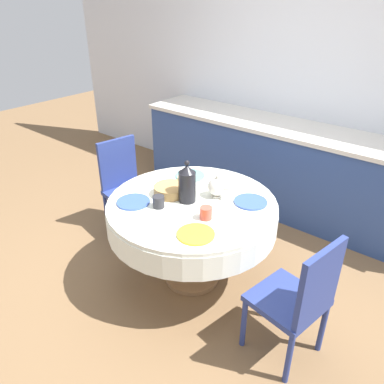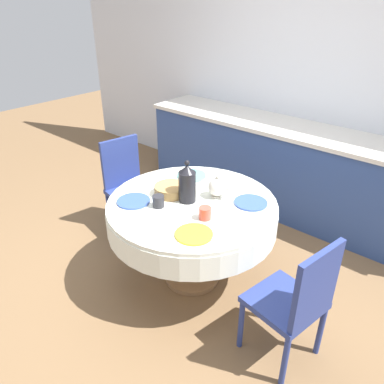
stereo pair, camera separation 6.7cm
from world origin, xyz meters
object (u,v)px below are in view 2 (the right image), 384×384
chair_right (128,183)px  coffee_carafe (187,184)px  teapot (217,187)px  chair_left (297,300)px

chair_right → coffee_carafe: size_ratio=2.81×
chair_right → coffee_carafe: 1.01m
chair_right → teapot: 1.10m
chair_left → teapot: teapot is taller
coffee_carafe → teapot: 0.24m
teapot → coffee_carafe: bearing=-124.0°
chair_left → chair_right: same height
chair_right → coffee_carafe: coffee_carafe is taller
chair_left → teapot: (-0.87, 0.36, 0.31)m
chair_left → teapot: 0.99m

